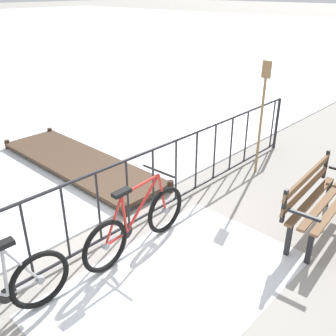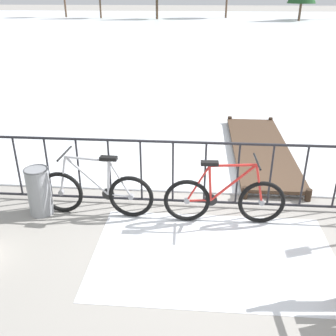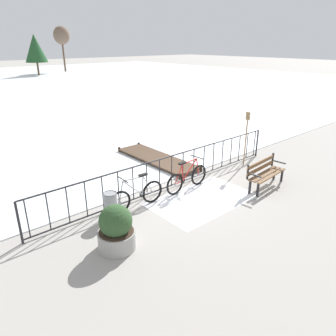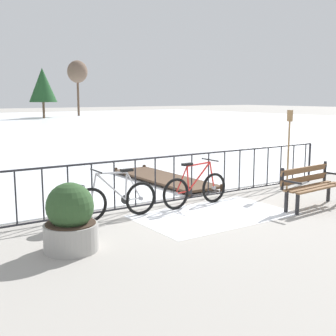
% 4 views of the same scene
% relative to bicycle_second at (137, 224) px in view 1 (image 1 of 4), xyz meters
% --- Properties ---
extents(ground_plane, '(160.00, 160.00, 0.00)m').
position_rel_bicycle_second_xyz_m(ground_plane, '(-0.27, 0.41, -0.37)').
color(ground_plane, '#9E9991').
extents(snow_patch, '(3.04, 1.87, 0.01)m').
position_rel_bicycle_second_xyz_m(snow_patch, '(-0.15, -0.79, -0.36)').
color(snow_patch, white).
rests_on(snow_patch, ground).
extents(railing_fence, '(9.06, 0.06, 1.07)m').
position_rel_bicycle_second_xyz_m(railing_fence, '(-0.27, 0.41, 0.19)').
color(railing_fence, '#232328').
rests_on(railing_fence, ground).
extents(bicycle_second, '(1.71, 0.52, 0.97)m').
position_rel_bicycle_second_xyz_m(bicycle_second, '(0.00, 0.00, 0.00)').
color(bicycle_second, black).
rests_on(bicycle_second, ground).
extents(park_bench, '(1.63, 0.60, 0.89)m').
position_rel_bicycle_second_xyz_m(park_bench, '(1.95, -1.43, 0.14)').
color(park_bench, brown).
rests_on(park_bench, ground).
extents(oar_upright, '(0.04, 0.16, 1.98)m').
position_rel_bicycle_second_xyz_m(oar_upright, '(2.99, 0.09, 0.77)').
color(oar_upright, '#937047').
rests_on(oar_upright, ground).
extents(wooden_dock, '(1.10, 3.78, 0.20)m').
position_rel_bicycle_second_xyz_m(wooden_dock, '(0.88, 2.55, -0.25)').
color(wooden_dock, '#4C3828').
rests_on(wooden_dock, ground).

